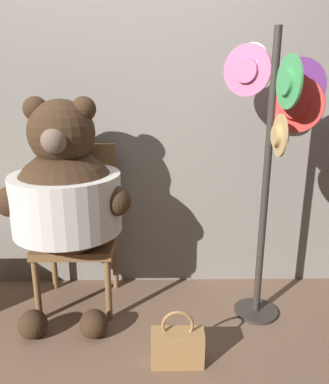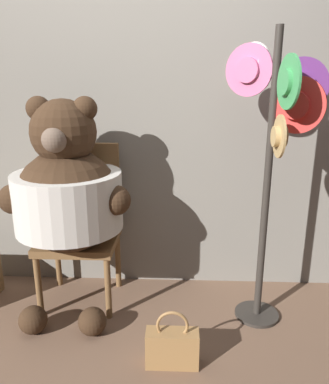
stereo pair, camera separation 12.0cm
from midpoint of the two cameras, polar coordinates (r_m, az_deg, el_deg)
The scene contains 6 objects.
ground_plane at distance 2.44m, azimuth -6.21°, elevation -20.35°, with size 14.00×14.00×0.00m, color brown.
wall_back at distance 2.63m, azimuth -4.94°, elevation 14.87°, with size 8.00×0.10×2.77m.
chair at distance 2.59m, azimuth -11.29°, elevation -4.19°, with size 0.50×0.45×1.06m.
teddy_bear at distance 2.37m, azimuth -13.14°, elevation -0.31°, with size 0.80×0.71×1.38m.
hat_display_rack at distance 2.20m, azimuth 17.96°, elevation 8.03°, with size 0.54×0.51×1.74m.
handbag_on_ground at distance 2.14m, azimuth 2.92°, elevation -22.50°, with size 0.28×0.11×0.33m.
Camera 2 is at (0.39, -1.92, 1.46)m, focal length 35.00 mm.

